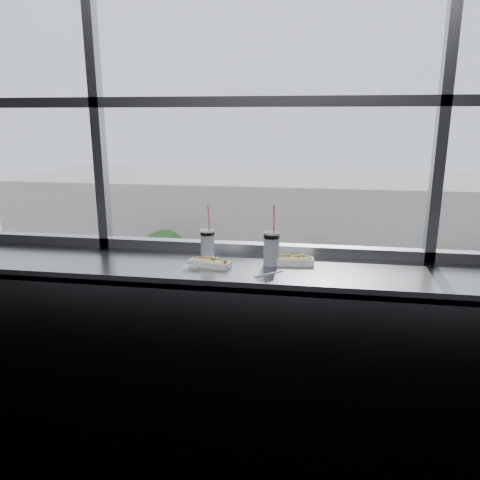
# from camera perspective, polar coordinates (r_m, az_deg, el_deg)

# --- Properties ---
(wall_back_lower) EXTENTS (6.00, 0.00, 6.00)m
(wall_back_lower) POSITION_cam_1_polar(r_m,az_deg,el_deg) (3.10, 2.20, -11.38)
(wall_back_lower) COLOR black
(wall_back_lower) RESTS_ON ground
(window_glass) EXTENTS (6.00, 0.00, 6.00)m
(window_glass) POSITION_cam_1_polar(r_m,az_deg,el_deg) (2.83, 2.63, 22.57)
(window_glass) COLOR silver
(window_glass) RESTS_ON ground
(window_mullions) EXTENTS (6.00, 0.08, 2.40)m
(window_mullions) POSITION_cam_1_polar(r_m,az_deg,el_deg) (2.81, 2.58, 22.63)
(window_mullions) COLOR gray
(window_mullions) RESTS_ON ground
(counter) EXTENTS (6.00, 0.55, 0.06)m
(counter) POSITION_cam_1_polar(r_m,az_deg,el_deg) (2.65, 1.58, -3.83)
(counter) COLOR gray
(counter) RESTS_ON ground
(counter_fascia) EXTENTS (6.00, 0.04, 1.04)m
(counter_fascia) POSITION_cam_1_polar(r_m,az_deg,el_deg) (2.64, 0.73, -16.39)
(counter_fascia) COLOR gray
(counter_fascia) RESTS_ON ground
(hotdog_tray_left) EXTENTS (0.25, 0.12, 0.06)m
(hotdog_tray_left) POSITION_cam_1_polar(r_m,az_deg,el_deg) (2.63, -3.69, -2.77)
(hotdog_tray_left) COLOR white
(hotdog_tray_left) RESTS_ON counter
(hotdog_tray_right) EXTENTS (0.26, 0.10, 0.06)m
(hotdog_tray_right) POSITION_cam_1_polar(r_m,az_deg,el_deg) (2.68, 6.24, -2.44)
(hotdog_tray_right) COLOR white
(hotdog_tray_right) RESTS_ON counter
(soda_cup_left) EXTENTS (0.09, 0.09, 0.33)m
(soda_cup_left) POSITION_cam_1_polar(r_m,az_deg,el_deg) (2.77, -3.98, -0.33)
(soda_cup_left) COLOR white
(soda_cup_left) RESTS_ON counter
(soda_cup_right) EXTENTS (0.10, 0.10, 0.36)m
(soda_cup_right) POSITION_cam_1_polar(r_m,az_deg,el_deg) (2.65, 3.84, -0.85)
(soda_cup_right) COLOR white
(soda_cup_right) RESTS_ON counter
(loose_straw) EXTENTS (0.15, 0.13, 0.01)m
(loose_straw) POSITION_cam_1_polar(r_m,az_deg,el_deg) (2.51, 3.51, -4.12)
(loose_straw) COLOR white
(loose_straw) RESTS_ON counter
(wrapper) EXTENTS (0.10, 0.07, 0.02)m
(wrapper) POSITION_cam_1_polar(r_m,az_deg,el_deg) (2.60, -6.06, -3.27)
(wrapper) COLOR silver
(wrapper) RESTS_ON counter
(plaza_ground) EXTENTS (120.00, 120.00, 0.00)m
(plaza_ground) POSITION_cam_1_polar(r_m,az_deg,el_deg) (48.03, 8.43, -1.06)
(plaza_ground) COLOR #B0A99E
(plaza_ground) RESTS_ON ground
(street_asphalt) EXTENTS (80.00, 10.00, 0.06)m
(street_asphalt) POSITION_cam_1_polar(r_m,az_deg,el_deg) (26.16, 7.50, -14.95)
(street_asphalt) COLOR black
(street_asphalt) RESTS_ON plaza_ground
(far_sidewalk) EXTENTS (80.00, 6.00, 0.04)m
(far_sidewalk) POSITION_cam_1_polar(r_m,az_deg,el_deg) (33.36, 7.96, -8.19)
(far_sidewalk) COLOR #B0A99E
(far_sidewalk) RESTS_ON plaza_ground
(far_building) EXTENTS (50.00, 14.00, 8.00)m
(far_building) POSITION_cam_1_polar(r_m,az_deg,el_deg) (41.73, 8.50, 2.20)
(far_building) COLOR #ACA198
(far_building) RESTS_ON plaza_ground
(car_near_c) EXTENTS (3.16, 6.05, 1.93)m
(car_near_c) POSITION_cam_1_polar(r_m,az_deg,el_deg) (22.24, 11.31, -17.93)
(car_near_c) COLOR #B01D30
(car_near_c) RESTS_ON street_asphalt
(car_far_a) EXTENTS (2.97, 6.18, 2.00)m
(car_far_a) POSITION_cam_1_polar(r_m,az_deg,el_deg) (30.94, -10.62, -8.10)
(car_far_a) COLOR black
(car_far_a) RESTS_ON street_asphalt
(car_near_d) EXTENTS (2.78, 5.78, 1.87)m
(car_near_d) POSITION_cam_1_polar(r_m,az_deg,el_deg) (23.33, 26.73, -17.75)
(car_near_d) COLOR #E4F3C9
(car_near_d) RESTS_ON street_asphalt
(car_near_a) EXTENTS (2.61, 6.08, 2.02)m
(car_near_a) POSITION_cam_1_polar(r_m,az_deg,el_deg) (25.56, -22.65, -14.14)
(car_near_a) COLOR silver
(car_near_a) RESTS_ON street_asphalt
(car_far_b) EXTENTS (3.44, 6.96, 2.24)m
(car_far_b) POSITION_cam_1_polar(r_m,az_deg,el_deg) (29.25, 10.95, -9.24)
(car_far_b) COLOR #BC042F
(car_far_b) RESTS_ON street_asphalt
(car_near_b) EXTENTS (3.16, 6.79, 2.21)m
(car_near_b) POSITION_cam_1_polar(r_m,az_deg,el_deg) (23.90, -14.86, -15.28)
(car_near_b) COLOR #353535
(car_near_b) RESTS_ON street_asphalt
(pedestrian_a) EXTENTS (0.92, 0.69, 2.07)m
(pedestrian_a) POSITION_cam_1_polar(r_m,az_deg,el_deg) (32.41, -1.08, -6.73)
(pedestrian_a) COLOR #66605B
(pedestrian_a) RESTS_ON far_sidewalk
(pedestrian_b) EXTENTS (0.87, 0.65, 1.95)m
(pedestrian_b) POSITION_cam_1_polar(r_m,az_deg,el_deg) (32.45, 9.51, -7.03)
(pedestrian_b) COLOR #66605B
(pedestrian_b) RESTS_ON far_sidewalk
(pedestrian_d) EXTENTS (0.76, 1.02, 2.29)m
(pedestrian_d) POSITION_cam_1_polar(r_m,az_deg,el_deg) (34.41, 26.55, -6.86)
(pedestrian_d) COLOR #66605B
(pedestrian_d) RESTS_ON far_sidewalk
(pedestrian_c) EXTENTS (0.73, 0.97, 2.18)m
(pedestrian_c) POSITION_cam_1_polar(r_m,az_deg,el_deg) (33.21, 15.12, -6.62)
(pedestrian_c) COLOR #66605B
(pedestrian_c) RESTS_ON far_sidewalk
(tree_left) EXTENTS (3.35, 3.35, 5.23)m
(tree_left) POSITION_cam_1_polar(r_m,az_deg,el_deg) (33.81, -9.20, -1.58)
(tree_left) COLOR #47382B
(tree_left) RESTS_ON far_sidewalk
(tree_center) EXTENTS (2.90, 2.90, 4.53)m
(tree_center) POSITION_cam_1_polar(r_m,az_deg,el_deg) (32.30, 9.67, -3.26)
(tree_center) COLOR #47382B
(tree_center) RESTS_ON far_sidewalk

